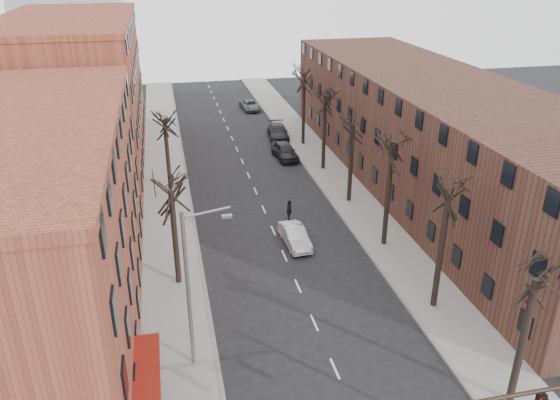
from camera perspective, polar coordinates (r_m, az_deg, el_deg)
sidewalk_left at (r=52.19m, az=-11.83°, el=1.53°), size 4.00×90.00×0.15m
sidewalk_right at (r=54.47m, az=5.20°, el=2.95°), size 4.00×90.00×0.15m
building_left_near at (r=32.61m, az=-25.95°, el=-3.51°), size 12.00×26.00×12.00m
building_left_far at (r=59.31m, az=-20.50°, el=10.32°), size 12.00×28.00×14.00m
building_right at (r=51.50m, az=15.67°, el=6.66°), size 12.00×50.00×10.00m
tree_right_b at (r=35.59m, az=15.68°, el=-10.67°), size 5.20×5.20×10.80m
tree_right_c at (r=41.65m, az=10.75°, el=-4.62°), size 5.20×5.20×11.60m
tree_right_d at (r=48.28m, az=7.18°, el=-0.15°), size 5.20×5.20×10.00m
tree_right_e at (r=55.28m, az=4.50°, el=3.22°), size 5.20×5.20×10.80m
tree_right_f at (r=62.51m, az=2.41°, el=5.82°), size 5.20×5.20×11.60m
tree_left_a at (r=37.08m, az=-10.49°, el=-8.54°), size 5.20×5.20×9.50m
tree_left_b at (r=51.30m, az=-11.35°, el=1.07°), size 5.20×5.20×9.50m
streetlight at (r=27.64m, az=-9.28°, el=-8.58°), size 2.45×0.22×9.03m
silver_sedan at (r=40.64m, az=1.55°, el=-3.80°), size 1.75×4.37×1.41m
parked_car_near at (r=57.82m, az=0.51°, el=5.15°), size 2.42×5.09×1.68m
parked_car_mid at (r=64.36m, az=-0.20°, el=7.12°), size 2.68×5.59×1.57m
parked_car_far at (r=76.81m, az=-3.14°, el=9.86°), size 2.58×4.88×1.31m
pedestrian_crossing at (r=43.94m, az=0.97°, el=-1.17°), size 0.73×1.19×1.89m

